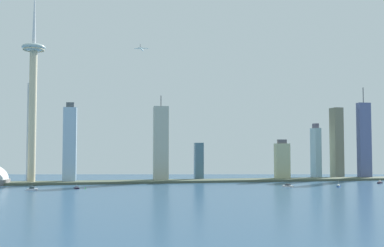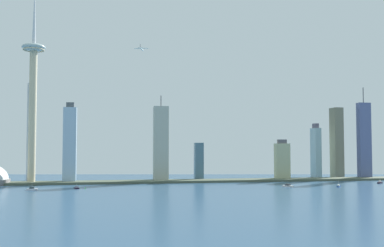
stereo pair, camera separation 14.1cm
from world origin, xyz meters
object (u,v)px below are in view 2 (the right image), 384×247
(observation_tower, at_px, (33,84))
(skyscraper_3, at_px, (199,162))
(boat_2, at_px, (77,188))
(skyscraper_0, at_px, (161,144))
(skyscraper_6, at_px, (337,143))
(skyscraper_5, at_px, (282,161))
(boat_6, at_px, (339,186))
(boat_3, at_px, (288,186))
(channel_buoy_0, at_px, (85,188))
(skyscraper_1, at_px, (364,141))
(skyscraper_2, at_px, (31,132))
(boat_4, at_px, (380,182))
(airplane, at_px, (142,49))
(skyscraper_7, at_px, (70,144))
(boat_0, at_px, (32,189))
(skyscraper_4, at_px, (316,152))

(observation_tower, bearing_deg, skyscraper_3, 6.09)
(observation_tower, distance_m, boat_2, 203.59)
(skyscraper_0, height_order, skyscraper_6, skyscraper_0)
(skyscraper_5, height_order, boat_6, skyscraper_5)
(boat_3, distance_m, channel_buoy_0, 302.07)
(skyscraper_1, xyz_separation_m, skyscraper_3, (-319.56, 14.78, -38.70))
(skyscraper_1, bearing_deg, skyscraper_2, 174.31)
(observation_tower, height_order, boat_4, observation_tower)
(observation_tower, distance_m, skyscraper_0, 235.97)
(skyscraper_6, height_order, boat_3, skyscraper_6)
(skyscraper_1, bearing_deg, boat_3, -147.05)
(skyscraper_6, distance_m, airplane, 430.78)
(skyscraper_3, distance_m, skyscraper_5, 152.52)
(skyscraper_5, height_order, boat_2, skyscraper_5)
(skyscraper_6, bearing_deg, channel_buoy_0, -161.53)
(observation_tower, distance_m, skyscraper_1, 611.41)
(skyscraper_5, height_order, skyscraper_7, skyscraper_7)
(skyscraper_1, relative_size, boat_0, 11.91)
(channel_buoy_0, bearing_deg, boat_0, -174.96)
(skyscraper_2, relative_size, skyscraper_5, 2.51)
(boat_0, relative_size, boat_6, 1.29)
(skyscraper_7, height_order, boat_3, skyscraper_7)
(boat_2, height_order, boat_3, boat_2)
(channel_buoy_0, bearing_deg, boat_6, -5.47)
(observation_tower, xyz_separation_m, boat_0, (18.88, -107.73, -162.84))
(skyscraper_6, bearing_deg, skyscraper_0, -173.19)
(skyscraper_5, relative_size, boat_3, 4.48)
(skyscraper_2, xyz_separation_m, boat_6, (482.29, -214.57, -86.56))
(skyscraper_0, relative_size, boat_3, 9.12)
(boat_4, xyz_separation_m, boat_6, (-102.56, -52.06, -0.16))
(channel_buoy_0, distance_m, airplane, 254.46)
(skyscraper_4, relative_size, channel_buoy_0, 40.90)
(skyscraper_0, height_order, airplane, airplane)
(skyscraper_1, xyz_separation_m, boat_2, (-525.71, -108.35, -71.57))
(skyscraper_0, distance_m, airplane, 167.69)
(skyscraper_7, height_order, boat_4, skyscraper_7)
(airplane, bearing_deg, skyscraper_1, -69.13)
(skyscraper_0, bearing_deg, skyscraper_5, -1.92)
(boat_3, bearing_deg, skyscraper_5, -58.19)
(skyscraper_5, height_order, airplane, airplane)
(skyscraper_0, relative_size, skyscraper_6, 1.09)
(boat_6, height_order, airplane, airplane)
(channel_buoy_0, bearing_deg, skyscraper_4, 21.77)
(boat_6, bearing_deg, observation_tower, -66.97)
(observation_tower, xyz_separation_m, boat_6, (467.85, -137.34, -163.24))
(skyscraper_5, distance_m, boat_0, 434.03)
(observation_tower, xyz_separation_m, skyscraper_1, (604.29, 15.60, -91.75))
(skyscraper_2, height_order, channel_buoy_0, skyscraper_2)
(skyscraper_1, distance_m, boat_2, 541.51)
(boat_0, height_order, airplane, airplane)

